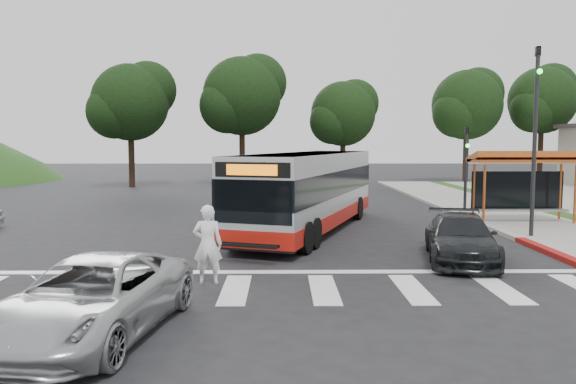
{
  "coord_description": "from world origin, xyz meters",
  "views": [
    {
      "loc": [
        1.05,
        -17.41,
        3.32
      ],
      "look_at": [
        1.27,
        1.86,
        1.6
      ],
      "focal_mm": 35.0,
      "sensor_mm": 36.0,
      "label": 1
    }
  ],
  "objects_px": {
    "transit_bus": "(309,192)",
    "dark_sedan": "(460,238)",
    "pedestrian": "(208,244)",
    "silver_suv_south": "(92,298)"
  },
  "relations": [
    {
      "from": "dark_sedan",
      "to": "silver_suv_south",
      "type": "relative_size",
      "value": 0.92
    },
    {
      "from": "dark_sedan",
      "to": "silver_suv_south",
      "type": "xyz_separation_m",
      "value": [
        -8.24,
        -6.07,
        0.02
      ]
    },
    {
      "from": "transit_bus",
      "to": "dark_sedan",
      "type": "distance_m",
      "value": 6.76
    },
    {
      "from": "transit_bus",
      "to": "pedestrian",
      "type": "bearing_deg",
      "value": -90.16
    },
    {
      "from": "transit_bus",
      "to": "dark_sedan",
      "type": "xyz_separation_m",
      "value": [
        3.99,
        -5.39,
        -0.81
      ]
    },
    {
      "from": "transit_bus",
      "to": "dark_sedan",
      "type": "bearing_deg",
      "value": -34.49
    },
    {
      "from": "silver_suv_south",
      "to": "transit_bus",
      "type": "bearing_deg",
      "value": 78.91
    },
    {
      "from": "pedestrian",
      "to": "dark_sedan",
      "type": "xyz_separation_m",
      "value": [
        6.74,
        2.5,
        -0.29
      ]
    },
    {
      "from": "pedestrian",
      "to": "silver_suv_south",
      "type": "xyz_separation_m",
      "value": [
        -1.5,
        -3.56,
        -0.27
      ]
    },
    {
      "from": "transit_bus",
      "to": "dark_sedan",
      "type": "height_order",
      "value": "transit_bus"
    }
  ]
}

